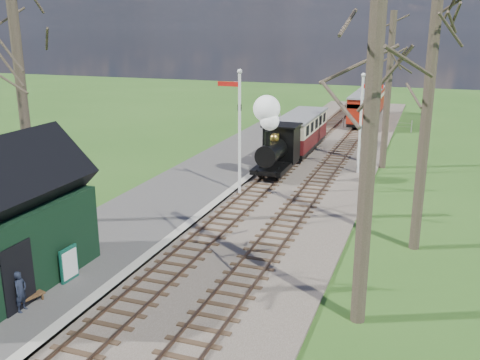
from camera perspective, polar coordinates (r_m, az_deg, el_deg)
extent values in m
ellipsoid|color=#385B23|center=(78.93, -5.83, -0.89)|extent=(57.60, 36.00, 16.20)
ellipsoid|color=#385B23|center=(77.56, 20.14, -4.69)|extent=(70.40, 44.00, 19.80)
ellipsoid|color=#385B23|center=(83.29, 7.84, -1.23)|extent=(64.00, 40.00, 18.00)
cube|color=brown|center=(31.76, 7.04, 1.19)|extent=(8.00, 60.00, 0.10)
cube|color=brown|center=(32.16, 3.92, 1.63)|extent=(0.07, 60.00, 0.12)
cube|color=brown|center=(31.91, 5.65, 1.48)|extent=(0.07, 60.00, 0.12)
cube|color=#38281C|center=(32.04, 4.78, 1.48)|extent=(1.60, 60.00, 0.09)
cube|color=brown|center=(31.57, 8.46, 1.22)|extent=(0.07, 60.00, 0.12)
cube|color=brown|center=(31.41, 10.25, 1.06)|extent=(0.07, 60.00, 0.12)
cube|color=#38281C|center=(31.50, 9.35, 1.06)|extent=(1.60, 60.00, 0.09)
cube|color=#474442|center=(26.05, -7.35, -2.03)|extent=(5.00, 44.00, 0.20)
cube|color=#B2AD9E|center=(25.12, -2.66, -2.59)|extent=(0.40, 44.00, 0.21)
cube|color=black|center=(18.36, -24.15, -6.59)|extent=(3.00, 6.00, 2.60)
cube|color=black|center=(16.84, -22.56, -9.56)|extent=(0.06, 1.20, 2.00)
cylinder|color=silver|center=(26.00, -0.04, 4.68)|extent=(0.14, 0.14, 6.00)
sphere|color=silver|center=(25.57, -0.04, 11.51)|extent=(0.24, 0.24, 0.24)
cube|color=#B7140F|center=(25.82, -1.21, 10.21)|extent=(1.10, 0.08, 0.22)
cube|color=black|center=(25.76, -0.04, 7.73)|extent=(0.18, 0.06, 0.30)
cylinder|color=silver|center=(30.68, 12.70, 5.57)|extent=(0.14, 0.14, 5.50)
sphere|color=silver|center=(30.31, 13.04, 10.87)|extent=(0.24, 0.24, 0.24)
cube|color=#B7140F|center=(30.31, 14.01, 9.66)|extent=(1.10, 0.08, 0.22)
cube|color=black|center=(30.50, 12.84, 7.69)|extent=(0.18, 0.06, 0.30)
cylinder|color=#382D23|center=(22.97, -22.23, 8.31)|extent=(0.41, 0.41, 11.00)
cylinder|color=#382D23|center=(14.22, 13.85, 6.99)|extent=(0.42, 0.42, 12.00)
cylinder|color=#382D23|center=(20.23, 19.25, 6.27)|extent=(0.40, 0.40, 10.00)
cylinder|color=#382D23|center=(32.28, 15.50, 9.03)|extent=(0.39, 0.39, 9.00)
cube|color=slate|center=(45.25, 9.84, 6.43)|extent=(12.60, 0.02, 0.01)
cube|color=slate|center=(45.30, 9.82, 6.06)|extent=(12.60, 0.02, 0.02)
cylinder|color=slate|center=(45.29, 9.82, 6.12)|extent=(0.08, 0.08, 1.00)
cube|color=black|center=(30.03, 3.80, 1.60)|extent=(1.71, 4.03, 0.25)
cylinder|color=black|center=(29.25, 3.50, 3.05)|extent=(1.11, 2.62, 1.11)
cube|color=black|center=(30.93, 4.46, 3.94)|extent=(1.81, 1.61, 2.02)
cylinder|color=black|center=(28.11, 2.95, 4.41)|extent=(0.28, 0.28, 0.81)
sphere|color=#BC9037|center=(29.38, 3.69, 4.51)|extent=(0.52, 0.52, 0.52)
sphere|color=white|center=(27.90, 3.18, 6.33)|extent=(1.01, 1.01, 1.01)
sphere|color=white|center=(27.96, 2.86, 7.60)|extent=(1.41, 1.41, 1.41)
cylinder|color=black|center=(29.08, 2.19, 0.88)|extent=(0.10, 0.64, 0.64)
cylinder|color=black|center=(28.80, 4.08, 0.70)|extent=(0.10, 0.64, 0.64)
cube|color=black|center=(35.70, 6.47, 3.70)|extent=(1.91, 7.05, 0.30)
cube|color=#501214|center=(35.58, 6.50, 4.65)|extent=(2.02, 7.05, 0.91)
cube|color=beige|center=(35.41, 6.55, 6.09)|extent=(2.02, 7.05, 0.91)
cube|color=slate|center=(35.33, 6.58, 6.90)|extent=(2.12, 7.25, 0.12)
cube|color=black|center=(45.99, 12.90, 6.16)|extent=(1.86, 4.90, 0.29)
cube|color=maroon|center=(45.90, 12.94, 6.88)|extent=(1.96, 4.90, 0.88)
cube|color=beige|center=(45.77, 13.01, 7.97)|extent=(1.96, 4.90, 0.88)
cube|color=slate|center=(45.71, 13.05, 8.58)|extent=(2.06, 5.10, 0.12)
cube|color=black|center=(51.39, 13.68, 7.12)|extent=(1.86, 4.90, 0.29)
cube|color=maroon|center=(51.31, 13.73, 7.76)|extent=(1.96, 4.90, 0.88)
cube|color=beige|center=(51.19, 13.79, 8.74)|extent=(1.96, 4.90, 0.88)
cube|color=slate|center=(51.14, 13.83, 9.28)|extent=(2.06, 5.10, 0.12)
cube|color=#0F4737|center=(18.28, -17.79, -8.51)|extent=(0.12, 0.78, 1.13)
cube|color=silver|center=(18.25, -17.67, -8.54)|extent=(0.05, 0.67, 0.93)
cube|color=#4D331B|center=(17.33, -22.11, -11.69)|extent=(0.70, 1.30, 0.05)
cube|color=#4D331B|center=(17.35, -22.48, -10.80)|extent=(0.40, 1.21, 0.54)
cube|color=#4D331B|center=(16.96, -22.93, -12.86)|extent=(0.05, 0.05, 0.18)
cube|color=#4D331B|center=(17.81, -21.25, -11.23)|extent=(0.05, 0.05, 0.18)
imported|color=#1A1F2F|center=(16.87, -22.36, -10.93)|extent=(0.34, 0.48, 1.23)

